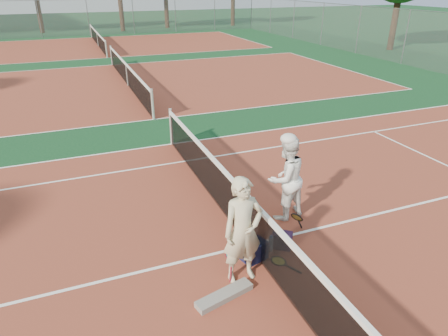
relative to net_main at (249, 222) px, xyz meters
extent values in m
plane|color=#0E351A|center=(0.00, 0.00, -0.51)|extent=(130.00, 130.00, 0.00)
cube|color=maroon|center=(0.00, 0.00, -0.51)|extent=(23.77, 10.97, 0.01)
cube|color=maroon|center=(0.00, 13.50, -0.51)|extent=(23.77, 10.97, 0.01)
cube|color=maroon|center=(0.00, 27.00, -0.51)|extent=(23.77, 10.97, 0.01)
imported|color=beige|center=(-0.47, -0.74, 0.40)|extent=(0.67, 0.44, 1.82)
imported|color=white|center=(1.10, 0.68, 0.37)|extent=(0.98, 0.84, 1.76)
cube|color=black|center=(-0.08, -0.39, -0.34)|extent=(0.50, 0.40, 0.34)
cube|color=black|center=(0.55, -0.25, -0.36)|extent=(0.44, 0.42, 0.29)
cube|color=slate|center=(-0.92, -1.09, -0.46)|extent=(0.99, 0.45, 0.10)
cylinder|color=silver|center=(0.30, -0.30, -0.36)|extent=(0.09, 0.09, 0.30)
cylinder|color=#382314|center=(-4.03, 37.82, 2.11)|extent=(0.44, 0.44, 5.23)
cylinder|color=#382314|center=(8.10, 37.83, 1.94)|extent=(0.44, 0.44, 4.91)
cylinder|color=#382314|center=(15.41, 37.48, 2.14)|extent=(0.44, 0.44, 5.30)
cylinder|color=#382314|center=(19.24, 17.53, 1.89)|extent=(0.44, 0.44, 4.79)
camera|label=1|loc=(-2.67, -5.49, 3.94)|focal=32.00mm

